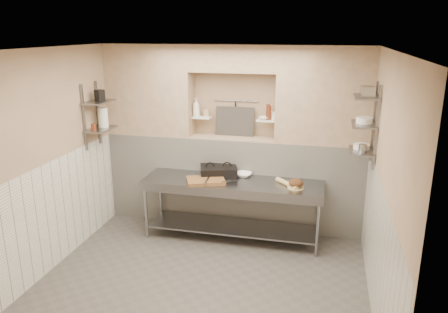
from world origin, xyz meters
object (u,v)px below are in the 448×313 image
(mixing_bowl, at_px, (244,175))
(bowl_alcove, at_px, (263,118))
(panini_press, at_px, (219,171))
(rolling_pin, at_px, (287,183))
(bread_loaf, at_px, (296,183))
(bottle_soap, at_px, (196,107))
(cutting_board, at_px, (206,180))
(prep_table, at_px, (232,198))
(jug_left, at_px, (103,117))

(mixing_bowl, relative_size, bowl_alcove, 1.61)
(panini_press, bearing_deg, mixing_bowl, -10.68)
(rolling_pin, relative_size, bread_loaf, 2.14)
(panini_press, relative_size, mixing_bowl, 2.64)
(rolling_pin, height_order, bottle_soap, bottle_soap)
(cutting_board, distance_m, mixing_bowl, 0.61)
(prep_table, xyz_separation_m, panini_press, (-0.25, 0.21, 0.33))
(jug_left, bearing_deg, rolling_pin, 0.79)
(jug_left, bearing_deg, prep_table, 1.12)
(mixing_bowl, relative_size, jug_left, 0.82)
(prep_table, distance_m, bottle_soap, 1.50)
(prep_table, bearing_deg, bottle_soap, 141.18)
(bread_loaf, distance_m, bottle_soap, 1.93)
(cutting_board, relative_size, bowl_alcove, 3.60)
(cutting_board, xyz_separation_m, bread_loaf, (1.27, 0.05, 0.05))
(rolling_pin, xyz_separation_m, jug_left, (-2.73, -0.04, 0.82))
(panini_press, xyz_separation_m, rolling_pin, (1.04, -0.21, -0.04))
(cutting_board, relative_size, rolling_pin, 1.21)
(prep_table, relative_size, bottle_soap, 9.23)
(panini_press, height_order, cutting_board, panini_press)
(panini_press, xyz_separation_m, jug_left, (-1.70, -0.24, 0.78))
(mixing_bowl, xyz_separation_m, rolling_pin, (0.66, -0.25, 0.00))
(mixing_bowl, distance_m, bread_loaf, 0.86)
(bottle_soap, height_order, jug_left, bottle_soap)
(mixing_bowl, bearing_deg, bowl_alcove, 52.49)
(prep_table, height_order, jug_left, jug_left)
(rolling_pin, relative_size, jug_left, 1.52)
(mixing_bowl, relative_size, rolling_pin, 0.54)
(mixing_bowl, height_order, rolling_pin, rolling_pin)
(mixing_bowl, relative_size, bread_loaf, 1.16)
(bottle_soap, height_order, bowl_alcove, bottle_soap)
(cutting_board, bearing_deg, jug_left, 177.14)
(mixing_bowl, xyz_separation_m, jug_left, (-2.07, -0.29, 0.83))
(panini_press, distance_m, jug_left, 1.88)
(bread_loaf, bearing_deg, mixing_bowl, 158.31)
(panini_press, bearing_deg, bottle_soap, 124.00)
(cutting_board, relative_size, bread_loaf, 2.60)
(prep_table, bearing_deg, mixing_bowl, 64.53)
(bottle_soap, xyz_separation_m, bowl_alcove, (1.04, -0.00, -0.12))
(panini_press, bearing_deg, bread_loaf, -30.46)
(rolling_pin, relative_size, bottle_soap, 1.55)
(panini_press, height_order, bottle_soap, bottle_soap)
(bowl_alcove, bearing_deg, prep_table, -122.45)
(bread_loaf, bearing_deg, bowl_alcove, 132.32)
(jug_left, bearing_deg, bottle_soap, 25.20)
(cutting_board, bearing_deg, panini_press, 71.38)
(bowl_alcove, bearing_deg, jug_left, -165.63)
(cutting_board, height_order, bowl_alcove, bowl_alcove)
(prep_table, height_order, bottle_soap, bottle_soap)
(panini_press, relative_size, rolling_pin, 1.43)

